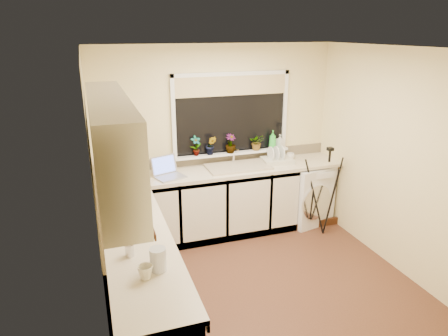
{
  "coord_description": "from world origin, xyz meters",
  "views": [
    {
      "loc": [
        -1.58,
        -3.5,
        2.61
      ],
      "look_at": [
        -0.22,
        0.55,
        1.15
      ],
      "focal_mm": 32.6,
      "sensor_mm": 36.0,
      "label": 1
    }
  ],
  "objects_px": {
    "tripod": "(327,192)",
    "soap_bottle_green": "(273,140)",
    "washing_machine": "(305,193)",
    "steel_jar": "(130,250)",
    "plant_d": "(257,142)",
    "soap_bottle_clear": "(280,141)",
    "microwave": "(123,183)",
    "plant_c": "(231,144)",
    "laptop": "(168,171)",
    "plant_b": "(211,145)",
    "cup_back": "(290,156)",
    "kettle": "(140,208)",
    "dish_rack": "(277,160)",
    "plant_a": "(196,146)",
    "cup_left": "(145,272)",
    "glass_jug": "(158,259)"
  },
  "relations": [
    {
      "from": "tripod",
      "to": "soap_bottle_green",
      "type": "bearing_deg",
      "value": 104.32
    },
    {
      "from": "washing_machine",
      "to": "steel_jar",
      "type": "relative_size",
      "value": 8.46
    },
    {
      "from": "plant_d",
      "to": "soap_bottle_clear",
      "type": "height_order",
      "value": "plant_d"
    },
    {
      "from": "tripod",
      "to": "microwave",
      "type": "distance_m",
      "value": 2.6
    },
    {
      "from": "tripod",
      "to": "plant_c",
      "type": "bearing_deg",
      "value": 127.48
    },
    {
      "from": "laptop",
      "to": "plant_b",
      "type": "bearing_deg",
      "value": 1.93
    },
    {
      "from": "laptop",
      "to": "soap_bottle_green",
      "type": "height_order",
      "value": "soap_bottle_green"
    },
    {
      "from": "soap_bottle_green",
      "to": "cup_back",
      "type": "relative_size",
      "value": 2.22
    },
    {
      "from": "laptop",
      "to": "tripod",
      "type": "height_order",
      "value": "tripod"
    },
    {
      "from": "kettle",
      "to": "dish_rack",
      "type": "xyz_separation_m",
      "value": [
        1.99,
        1.15,
        -0.09
      ]
    },
    {
      "from": "plant_a",
      "to": "microwave",
      "type": "bearing_deg",
      "value": -146.12
    },
    {
      "from": "soap_bottle_green",
      "to": "cup_back",
      "type": "bearing_deg",
      "value": -24.47
    },
    {
      "from": "laptop",
      "to": "plant_a",
      "type": "distance_m",
      "value": 0.55
    },
    {
      "from": "kettle",
      "to": "soap_bottle_green",
      "type": "xyz_separation_m",
      "value": [
        1.99,
        1.32,
        0.16
      ]
    },
    {
      "from": "washing_machine",
      "to": "plant_a",
      "type": "relative_size",
      "value": 3.18
    },
    {
      "from": "laptop",
      "to": "microwave",
      "type": "bearing_deg",
      "value": -162.54
    },
    {
      "from": "tripod",
      "to": "plant_c",
      "type": "relative_size",
      "value": 4.77
    },
    {
      "from": "tripod",
      "to": "cup_left",
      "type": "height_order",
      "value": "tripod"
    },
    {
      "from": "glass_jug",
      "to": "soap_bottle_clear",
      "type": "bearing_deg",
      "value": 47.08
    },
    {
      "from": "steel_jar",
      "to": "plant_d",
      "type": "relative_size",
      "value": 0.45
    },
    {
      "from": "plant_b",
      "to": "plant_c",
      "type": "height_order",
      "value": "plant_c"
    },
    {
      "from": "plant_b",
      "to": "plant_a",
      "type": "bearing_deg",
      "value": 175.39
    },
    {
      "from": "steel_jar",
      "to": "dish_rack",
      "type": "bearing_deg",
      "value": 39.85
    },
    {
      "from": "microwave",
      "to": "soap_bottle_clear",
      "type": "bearing_deg",
      "value": -90.33
    },
    {
      "from": "tripod",
      "to": "soap_bottle_green",
      "type": "relative_size",
      "value": 4.76
    },
    {
      "from": "dish_rack",
      "to": "soap_bottle_green",
      "type": "bearing_deg",
      "value": 94.46
    },
    {
      "from": "washing_machine",
      "to": "cup_left",
      "type": "distance_m",
      "value": 3.32
    },
    {
      "from": "soap_bottle_green",
      "to": "plant_c",
      "type": "bearing_deg",
      "value": -179.51
    },
    {
      "from": "glass_jug",
      "to": "microwave",
      "type": "relative_size",
      "value": 0.38
    },
    {
      "from": "laptop",
      "to": "cup_back",
      "type": "relative_size",
      "value": 3.64
    },
    {
      "from": "plant_c",
      "to": "cup_back",
      "type": "xyz_separation_m",
      "value": [
        0.84,
        -0.1,
        -0.23
      ]
    },
    {
      "from": "washing_machine",
      "to": "plant_d",
      "type": "xyz_separation_m",
      "value": [
        -0.66,
        0.23,
        0.74
      ]
    },
    {
      "from": "dish_rack",
      "to": "plant_a",
      "type": "xyz_separation_m",
      "value": [
        -1.08,
        0.19,
        0.25
      ]
    },
    {
      "from": "plant_a",
      "to": "plant_b",
      "type": "relative_size",
      "value": 1.06
    },
    {
      "from": "dish_rack",
      "to": "soap_bottle_green",
      "type": "distance_m",
      "value": 0.3
    },
    {
      "from": "soap_bottle_clear",
      "to": "steel_jar",
      "type": "bearing_deg",
      "value": -138.98
    },
    {
      "from": "soap_bottle_green",
      "to": "soap_bottle_clear",
      "type": "xyz_separation_m",
      "value": [
        0.11,
        0.01,
        -0.03
      ]
    },
    {
      "from": "plant_c",
      "to": "cup_back",
      "type": "height_order",
      "value": "plant_c"
    },
    {
      "from": "kettle",
      "to": "tripod",
      "type": "distance_m",
      "value": 2.59
    },
    {
      "from": "kettle",
      "to": "glass_jug",
      "type": "relative_size",
      "value": 1.28
    },
    {
      "from": "dish_rack",
      "to": "plant_d",
      "type": "distance_m",
      "value": 0.37
    },
    {
      "from": "kettle",
      "to": "tripod",
      "type": "height_order",
      "value": "tripod"
    },
    {
      "from": "kettle",
      "to": "plant_c",
      "type": "relative_size",
      "value": 0.91
    },
    {
      "from": "laptop",
      "to": "plant_a",
      "type": "xyz_separation_m",
      "value": [
        0.43,
        0.26,
        0.22
      ]
    },
    {
      "from": "microwave",
      "to": "dish_rack",
      "type": "bearing_deg",
      "value": -94.0
    },
    {
      "from": "cup_back",
      "to": "kettle",
      "type": "bearing_deg",
      "value": -151.25
    },
    {
      "from": "dish_rack",
      "to": "microwave",
      "type": "xyz_separation_m",
      "value": [
        -2.08,
        -0.48,
        0.1
      ]
    },
    {
      "from": "plant_c",
      "to": "plant_d",
      "type": "xyz_separation_m",
      "value": [
        0.38,
        0.01,
        -0.02
      ]
    },
    {
      "from": "plant_a",
      "to": "cup_back",
      "type": "relative_size",
      "value": 2.33
    },
    {
      "from": "tripod",
      "to": "steel_jar",
      "type": "bearing_deg",
      "value": -174.72
    }
  ]
}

